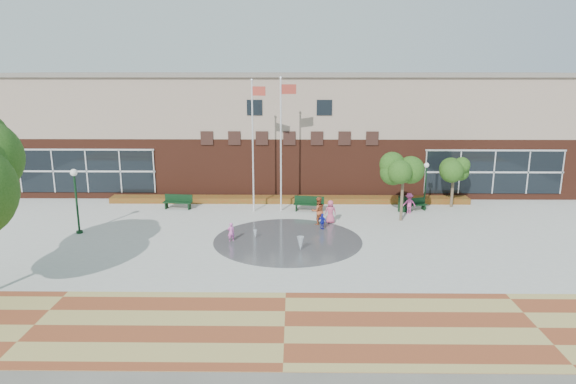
{
  "coord_description": "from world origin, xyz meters",
  "views": [
    {
      "loc": [
        0.34,
        -24.61,
        9.45
      ],
      "look_at": [
        0.0,
        4.0,
        2.6
      ],
      "focal_mm": 32.0,
      "sensor_mm": 36.0,
      "label": 1
    }
  ],
  "objects_px": {
    "flagpole_right": "(282,138)",
    "trash_can": "(403,204)",
    "flagpole_left": "(253,140)",
    "bench_left": "(178,205)",
    "child_splash": "(231,232)"
  },
  "relations": [
    {
      "from": "flagpole_right",
      "to": "trash_can",
      "type": "height_order",
      "value": "flagpole_right"
    },
    {
      "from": "flagpole_right",
      "to": "trash_can",
      "type": "xyz_separation_m",
      "value": [
        8.23,
        -0.11,
        -4.49
      ]
    },
    {
      "from": "bench_left",
      "to": "child_splash",
      "type": "xyz_separation_m",
      "value": [
        4.52,
        -6.86,
        0.23
      ]
    },
    {
      "from": "flagpole_left",
      "to": "trash_can",
      "type": "relative_size",
      "value": 8.19
    },
    {
      "from": "bench_left",
      "to": "flagpole_right",
      "type": "bearing_deg",
      "value": 4.15
    },
    {
      "from": "flagpole_left",
      "to": "flagpole_right",
      "type": "relative_size",
      "value": 0.98
    },
    {
      "from": "bench_left",
      "to": "child_splash",
      "type": "distance_m",
      "value": 8.21
    },
    {
      "from": "child_splash",
      "to": "bench_left",
      "type": "bearing_deg",
      "value": -80.79
    },
    {
      "from": "trash_can",
      "to": "flagpole_right",
      "type": "bearing_deg",
      "value": 179.2
    },
    {
      "from": "trash_can",
      "to": "child_splash",
      "type": "xyz_separation_m",
      "value": [
        -10.94,
        -6.37,
        0.0
      ]
    },
    {
      "from": "bench_left",
      "to": "trash_can",
      "type": "bearing_deg",
      "value": 5.27
    },
    {
      "from": "flagpole_right",
      "to": "child_splash",
      "type": "bearing_deg",
      "value": -121.75
    },
    {
      "from": "flagpole_left",
      "to": "flagpole_right",
      "type": "distance_m",
      "value": 1.88
    },
    {
      "from": "flagpole_left",
      "to": "flagpole_right",
      "type": "xyz_separation_m",
      "value": [
        1.87,
        0.21,
        0.1
      ]
    },
    {
      "from": "flagpole_left",
      "to": "bench_left",
      "type": "distance_m",
      "value": 7.1
    }
  ]
}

